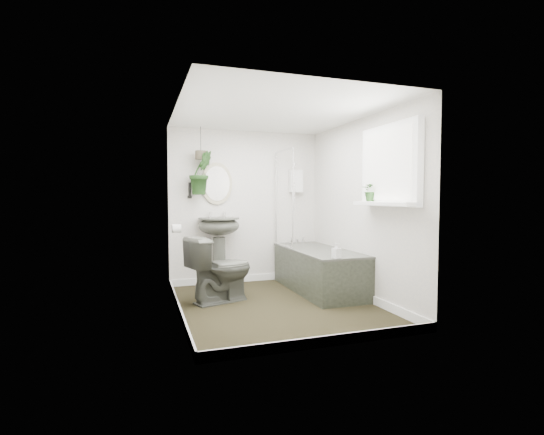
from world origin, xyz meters
name	(u,v)px	position (x,y,z in m)	size (l,w,h in m)	color
floor	(276,306)	(0.00, 0.00, -0.01)	(2.30, 2.80, 0.02)	black
ceiling	(276,111)	(0.00, 0.00, 2.31)	(2.30, 2.80, 0.02)	white
wall_back	(246,207)	(0.00, 1.41, 1.15)	(2.30, 0.02, 2.30)	silver
wall_front	(330,215)	(0.00, -1.41, 1.15)	(2.30, 0.02, 2.30)	silver
wall_left	(176,211)	(-1.16, 0.00, 1.15)	(0.02, 2.80, 2.30)	silver
wall_right	(361,209)	(1.16, 0.00, 1.15)	(0.02, 2.80, 2.30)	silver
skirting	(276,301)	(0.00, 0.00, 0.05)	(2.30, 2.80, 0.10)	white
bathtub	(319,270)	(0.80, 0.50, 0.29)	(0.72, 1.72, 0.58)	#40423A
bath_screen	(284,198)	(0.47, 0.99, 1.28)	(0.04, 0.72, 1.40)	silver
shower_box	(296,181)	(0.80, 1.34, 1.55)	(0.20, 0.10, 0.35)	white
oval_mirror	(217,184)	(-0.45, 1.37, 1.50)	(0.46, 0.03, 0.62)	tan
wall_sconce	(190,190)	(-0.85, 1.36, 1.40)	(0.04, 0.04, 0.22)	black
toilet_roll_holder	(176,229)	(-1.10, 0.70, 0.90)	(0.11, 0.11, 0.11)	white
window_recess	(390,165)	(1.09, -0.70, 1.65)	(0.08, 1.00, 0.90)	white
window_sill	(384,204)	(1.02, -0.70, 1.23)	(0.18, 1.00, 0.04)	white
window_blinds	(387,165)	(1.04, -0.70, 1.65)	(0.01, 0.86, 0.76)	white
toilet	(221,269)	(-0.60, 0.37, 0.41)	(0.46, 0.81, 0.82)	#40423A
pedestal_sink	(219,251)	(-0.45, 1.24, 0.51)	(0.59, 0.51, 1.01)	#40423A
sill_plant	(371,190)	(1.05, -0.40, 1.38)	(0.24, 0.21, 0.26)	black
hanging_plant	(201,173)	(-0.70, 1.25, 1.65)	(0.34, 0.28, 0.63)	black
soap_bottle	(336,251)	(0.65, -0.29, 0.67)	(0.08, 0.08, 0.18)	black
hanging_pot	(201,155)	(-0.70, 1.25, 1.90)	(0.16, 0.16, 0.12)	#4F4736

